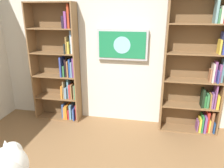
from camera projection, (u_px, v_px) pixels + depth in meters
The scene contains 4 objects.
wall_back at pixel (122, 47), 3.61m from camera, with size 4.52×0.06×2.70m, color silver.
bookshelf_left at pixel (201, 71), 3.33m from camera, with size 0.92×0.28×2.19m.
bookshelf_right at pixel (61, 68), 3.77m from camera, with size 0.82×0.28×2.06m.
wall_mounted_tv at pixel (122, 45), 3.51m from camera, with size 0.84×0.07×0.50m.
Camera 1 is at (-0.52, 1.36, 1.91)m, focal length 34.25 mm.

